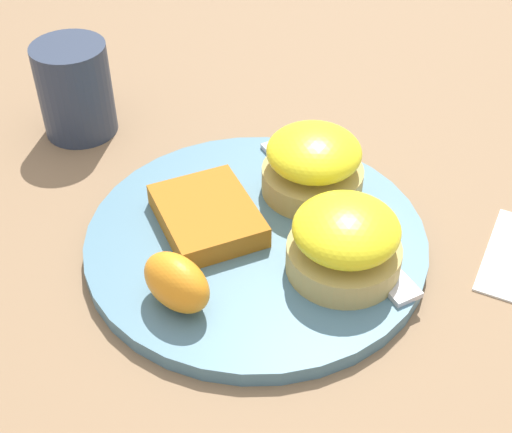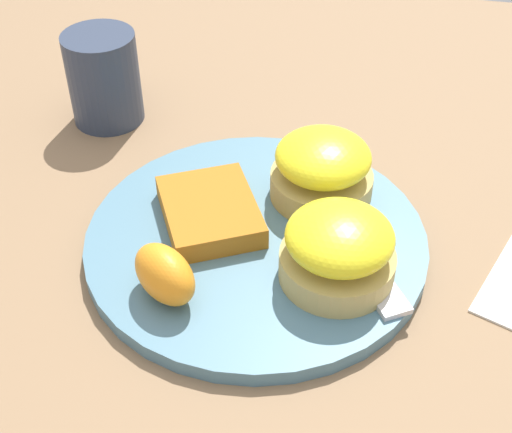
% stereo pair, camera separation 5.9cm
% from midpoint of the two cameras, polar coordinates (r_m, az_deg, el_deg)
% --- Properties ---
extents(ground_plane, '(1.10, 1.10, 0.00)m').
position_cam_midpoint_polar(ground_plane, '(0.61, 2.76, -2.53)').
color(ground_plane, '#846647').
extents(plate, '(0.29, 0.29, 0.01)m').
position_cam_midpoint_polar(plate, '(0.61, 2.78, -2.05)').
color(plate, slate).
rests_on(plate, ground_plane).
extents(sandwich_benedict_left, '(0.09, 0.09, 0.06)m').
position_cam_midpoint_polar(sandwich_benedict_left, '(0.55, 9.65, -2.73)').
color(sandwich_benedict_left, tan).
rests_on(sandwich_benedict_left, plate).
extents(sandwich_benedict_right, '(0.09, 0.09, 0.06)m').
position_cam_midpoint_polar(sandwich_benedict_right, '(0.63, 8.01, 3.68)').
color(sandwich_benedict_right, tan).
rests_on(sandwich_benedict_right, plate).
extents(hashbrown_patty, '(0.12, 0.11, 0.02)m').
position_cam_midpoint_polar(hashbrown_patty, '(0.61, -0.95, 0.30)').
color(hashbrown_patty, '#A9651B').
rests_on(hashbrown_patty, plate).
extents(orange_wedge, '(0.07, 0.07, 0.04)m').
position_cam_midpoint_polar(orange_wedge, '(0.54, -4.22, -4.77)').
color(orange_wedge, orange).
rests_on(orange_wedge, plate).
extents(fork, '(0.21, 0.14, 0.00)m').
position_cam_midpoint_polar(fork, '(0.61, 9.58, -1.29)').
color(fork, silver).
rests_on(fork, plate).
extents(cup, '(0.10, 0.07, 0.10)m').
position_cam_midpoint_polar(cup, '(0.75, -9.85, 10.84)').
color(cup, '#2D384C').
rests_on(cup, ground_plane).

